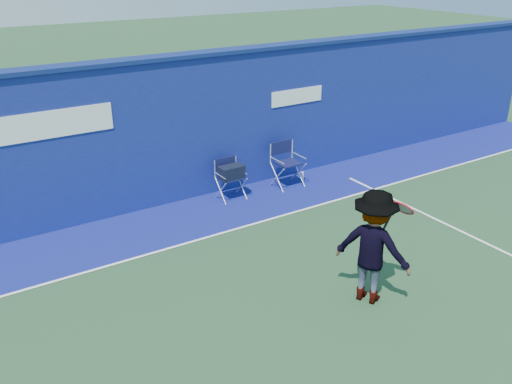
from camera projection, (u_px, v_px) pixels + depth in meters
ground at (297, 335)px, 7.58m from camera, size 80.00×80.00×0.00m
stadium_wall at (147, 134)px, 10.98m from camera, size 24.00×0.50×3.08m
out_of_bounds_strip at (175, 223)px, 10.75m from camera, size 24.00×1.80×0.01m
court_lines at (273, 312)px, 8.04m from camera, size 24.00×12.00×0.01m
directors_chair_left at (231, 183)px, 11.69m from camera, size 0.52×0.47×0.88m
directors_chair_right at (287, 173)px, 12.37m from camera, size 0.61×0.54×1.01m
water_bottle at (302, 176)px, 12.71m from camera, size 0.07×0.07×0.23m
tennis_player at (373, 247)px, 8.04m from camera, size 1.15×1.35×1.81m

